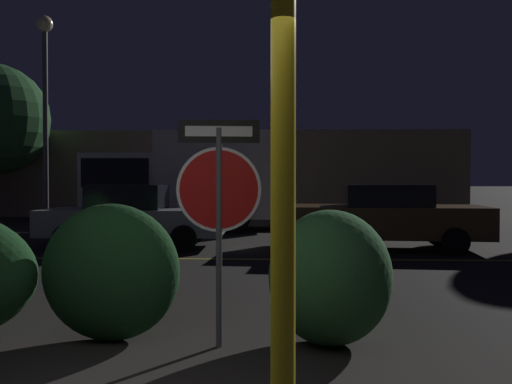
# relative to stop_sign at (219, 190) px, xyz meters

# --- Properties ---
(road_center_stripe) EXTENTS (38.45, 0.12, 0.01)m
(road_center_stripe) POSITION_rel_stop_sign_xyz_m (-0.49, 6.06, -1.52)
(road_center_stripe) COLOR gold
(road_center_stripe) RESTS_ON ground_plane
(stop_sign) EXTENTS (0.82, 0.11, 2.20)m
(stop_sign) POSITION_rel_stop_sign_xyz_m (0.00, 0.00, 0.00)
(stop_sign) COLOR #4C4C51
(stop_sign) RESTS_ON ground_plane
(yellow_pole_right) EXTENTS (0.14, 0.14, 3.43)m
(yellow_pole_right) POSITION_rel_stop_sign_xyz_m (0.59, -2.34, 0.19)
(yellow_pole_right) COLOR yellow
(yellow_pole_right) RESTS_ON ground_plane
(hedge_bush_2) EXTENTS (1.39, 0.78, 1.38)m
(hedge_bush_2) POSITION_rel_stop_sign_xyz_m (-1.11, 0.17, -0.83)
(hedge_bush_2) COLOR #19421E
(hedge_bush_2) RESTS_ON ground_plane
(hedge_bush_3) EXTENTS (1.21, 1.16, 1.33)m
(hedge_bush_3) POSITION_rel_stop_sign_xyz_m (1.08, 0.11, -0.86)
(hedge_bush_3) COLOR #2D6633
(hedge_bush_3) RESTS_ON ground_plane
(passing_car_2) EXTENTS (4.41, 1.94, 1.49)m
(passing_car_2) POSITION_rel_stop_sign_xyz_m (-2.91, 8.03, -0.79)
(passing_car_2) COLOR #9E9EA3
(passing_car_2) RESTS_ON ground_plane
(passing_car_3) EXTENTS (4.93, 2.33, 1.50)m
(passing_car_3) POSITION_rel_stop_sign_xyz_m (2.99, 7.80, -0.77)
(passing_car_3) COLOR brown
(passing_car_3) RESTS_ON ground_plane
(delivery_truck) EXTENTS (6.11, 2.45, 3.13)m
(delivery_truck) POSITION_rel_stop_sign_xyz_m (-2.51, 12.70, 0.12)
(delivery_truck) COLOR silver
(delivery_truck) RESTS_ON ground_plane
(street_lamp) EXTENTS (0.51, 0.51, 6.77)m
(street_lamp) POSITION_rel_stop_sign_xyz_m (-6.75, 12.26, 3.12)
(street_lamp) COLOR #4C4C51
(street_lamp) RESTS_ON ground_plane
(building_backdrop) EXTENTS (23.26, 4.48, 3.73)m
(building_backdrop) POSITION_rel_stop_sign_xyz_m (-2.98, 20.92, 0.34)
(building_backdrop) COLOR #6B5B4C
(building_backdrop) RESTS_ON ground_plane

